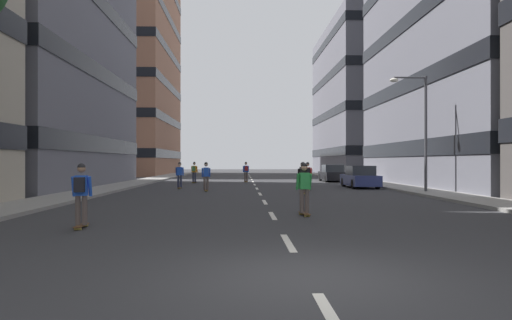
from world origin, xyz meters
name	(u,v)px	position (x,y,z in m)	size (l,w,h in m)	color
ground_plane	(256,188)	(0.00, 23.72, 0.00)	(142.33, 142.33, 0.00)	#333335
sidewalk_left	(126,185)	(-9.60, 26.69, 0.07)	(2.52, 65.23, 0.14)	gray
sidewalk_right	(382,184)	(9.60, 26.69, 0.07)	(2.52, 65.23, 0.14)	gray
lane_markings	(256,186)	(0.00, 25.50, 0.00)	(0.16, 57.20, 0.01)	silver
building_left_far	(108,73)	(-19.36, 55.48, 14.02)	(17.12, 21.49, 27.85)	#9E6B51
building_right_far	(386,101)	(19.36, 55.48, 10.34)	(17.12, 23.72, 20.51)	slate
parked_car_near	(360,178)	(7.14, 23.67, 0.70)	(1.82, 4.40, 1.52)	navy
parked_car_mid	(332,174)	(7.14, 33.09, 0.70)	(1.82, 4.40, 1.52)	black
streetlamp_right	(419,120)	(8.98, 17.91, 4.14)	(2.13, 0.30, 6.50)	#3F3F44
skater_0	(308,174)	(3.16, 21.24, 1.02)	(0.54, 0.91, 1.78)	brown
skater_1	(302,176)	(2.39, 18.05, 0.98)	(0.54, 0.91, 1.78)	brown
skater_2	(303,172)	(3.54, 26.04, 1.02)	(0.55, 0.92, 1.78)	brown
skater_3	(304,186)	(1.07, 8.00, 0.98)	(0.56, 0.92, 1.78)	brown
skater_4	(81,191)	(-5.42, 5.31, 1.02)	(0.54, 0.91, 1.78)	brown
skater_5	(206,175)	(-3.20, 20.54, 0.98)	(0.55, 0.92, 1.78)	brown
skater_6	(194,171)	(-4.99, 30.87, 1.02)	(0.56, 0.92, 1.78)	brown
skater_7	(180,174)	(-5.15, 23.10, 0.98)	(0.53, 0.90, 1.78)	brown
skater_8	(246,171)	(-0.62, 32.13, 1.02)	(0.56, 0.92, 1.78)	brown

